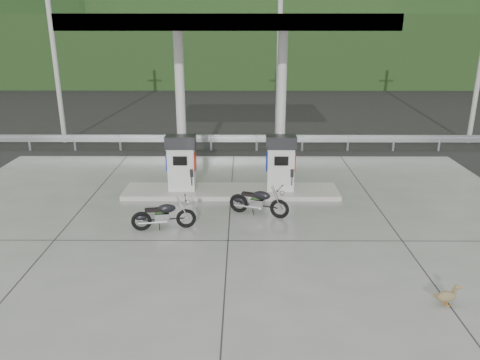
{
  "coord_description": "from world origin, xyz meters",
  "views": [
    {
      "loc": [
        0.36,
        -11.92,
        5.37
      ],
      "look_at": [
        0.3,
        1.0,
        1.0
      ],
      "focal_mm": 35.0,
      "sensor_mm": 36.0,
      "label": 1
    }
  ],
  "objects_px": {
    "gas_pump_right": "(281,163)",
    "duck": "(446,297)",
    "motorcycle_left": "(259,202)",
    "gas_pump_left": "(181,163)",
    "motorcycle_right": "(164,216)"
  },
  "relations": [
    {
      "from": "gas_pump_left",
      "to": "duck",
      "type": "xyz_separation_m",
      "value": [
        6.02,
        -6.37,
        -0.86
      ]
    },
    {
      "from": "duck",
      "to": "gas_pump_right",
      "type": "bearing_deg",
      "value": 103.42
    },
    {
      "from": "gas_pump_right",
      "to": "duck",
      "type": "bearing_deg",
      "value": -66.12
    },
    {
      "from": "gas_pump_left",
      "to": "gas_pump_right",
      "type": "bearing_deg",
      "value": 0.0
    },
    {
      "from": "gas_pump_left",
      "to": "motorcycle_right",
      "type": "xyz_separation_m",
      "value": [
        -0.16,
        -2.77,
        -0.66
      ]
    },
    {
      "from": "gas_pump_left",
      "to": "duck",
      "type": "height_order",
      "value": "gas_pump_left"
    },
    {
      "from": "duck",
      "to": "gas_pump_left",
      "type": "bearing_deg",
      "value": 122.93
    },
    {
      "from": "gas_pump_left",
      "to": "motorcycle_left",
      "type": "distance_m",
      "value": 3.1
    },
    {
      "from": "motorcycle_right",
      "to": "duck",
      "type": "relative_size",
      "value": 3.17
    },
    {
      "from": "gas_pump_right",
      "to": "duck",
      "type": "distance_m",
      "value": 7.02
    },
    {
      "from": "gas_pump_right",
      "to": "motorcycle_left",
      "type": "distance_m",
      "value": 2.04
    },
    {
      "from": "gas_pump_right",
      "to": "duck",
      "type": "relative_size",
      "value": 3.49
    },
    {
      "from": "motorcycle_left",
      "to": "gas_pump_left",
      "type": "bearing_deg",
      "value": 164.51
    },
    {
      "from": "gas_pump_right",
      "to": "motorcycle_left",
      "type": "bearing_deg",
      "value": -112.87
    },
    {
      "from": "duck",
      "to": "motorcycle_right",
      "type": "bearing_deg",
      "value": 139.34
    }
  ]
}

